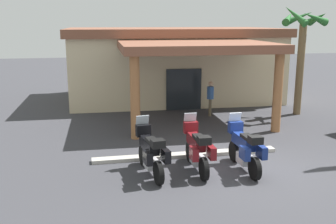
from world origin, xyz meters
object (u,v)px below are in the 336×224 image
motorcycle_maroon (197,149)px  motorcycle_blue (245,148)px  palm_tree_near_portico (302,37)px  motel_building (173,63)px  motorcycle_black (151,152)px  pedestrian (210,96)px

motorcycle_maroon → motorcycle_blue: size_ratio=1.00×
palm_tree_near_portico → motorcycle_blue: bearing=-129.6°
motorcycle_maroon → palm_tree_near_portico: palm_tree_near_portico is taller
motel_building → motorcycle_black: 11.82m
motorcycle_black → pedestrian: pedestrian is taller
motorcycle_black → motorcycle_maroon: (1.42, 0.05, 0.00)m
motel_building → palm_tree_near_portico: 7.36m
motorcycle_blue → palm_tree_near_portico: 8.92m
motorcycle_maroon → palm_tree_near_portico: bearing=-47.4°
motorcycle_maroon → pedestrian: size_ratio=1.34×
motorcycle_maroon → palm_tree_near_portico: size_ratio=0.42×
motorcycle_black → palm_tree_near_portico: size_ratio=0.42×
motorcycle_blue → palm_tree_near_portico: size_ratio=0.42×
palm_tree_near_portico → motorcycle_maroon: bearing=-137.4°
motel_building → motorcycle_maroon: 11.49m
motel_building → palm_tree_near_portico: (5.10, -5.06, 1.62)m
motorcycle_black → motorcycle_blue: (2.83, -0.21, 0.00)m
pedestrian → palm_tree_near_portico: (4.24, -0.52, 2.75)m
motorcycle_maroon → pedestrian: (2.53, 6.73, 0.26)m
motel_building → palm_tree_near_portico: size_ratio=2.29×
motorcycle_black → palm_tree_near_portico: 10.73m
pedestrian → motorcycle_blue: bearing=99.5°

